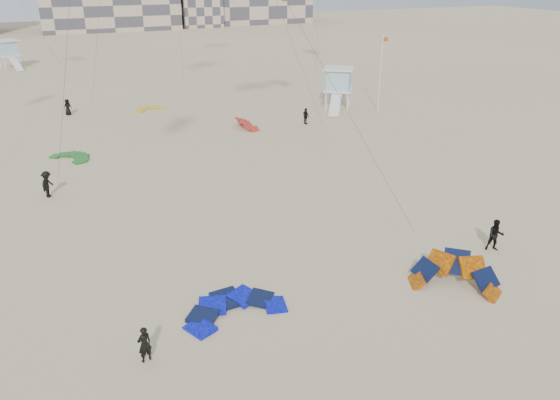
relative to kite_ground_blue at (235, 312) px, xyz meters
name	(u,v)px	position (x,y,z in m)	size (l,w,h in m)	color
ground	(257,367)	(-0.34, -3.90, 0.00)	(320.00, 320.00, 0.00)	beige
kite_ground_blue	(235,312)	(0.00, 0.00, 0.00)	(4.34, 4.52, 0.72)	#0F1DEE
kite_ground_orange	(453,286)	(10.79, -2.12, 0.00)	(4.30, 3.64, 2.45)	#FF7700
kite_ground_green	(71,159)	(-5.63, 25.90, 0.00)	(3.28, 3.48, 0.43)	#297A23
kite_ground_red_far	(247,128)	(10.91, 29.06, 0.00)	(3.22, 2.96, 1.69)	#E04220
kite_ground_yellow	(148,110)	(3.26, 40.16, 0.00)	(3.00, 3.15, 0.39)	#FFAA23
kitesurfer_main	(144,344)	(-4.36, -1.81, 0.81)	(0.59, 0.39, 1.62)	black
kitesurfer_b	(496,235)	(15.33, 0.08, 0.93)	(0.90, 0.70, 1.85)	black
kitesurfer_c	(47,184)	(-7.52, 17.93, 0.93)	(1.21, 0.69, 1.87)	black
kitesurfer_d	(306,116)	(16.81, 28.06, 0.82)	(0.96, 0.40, 1.64)	black
kitesurfer_e	(68,107)	(-5.00, 41.14, 0.85)	(0.83, 0.54, 1.70)	black
kitesurfer_f	(336,77)	(29.02, 44.42, 0.94)	(1.74, 0.56, 1.88)	black
lifeguard_tower_near	(338,88)	(22.97, 32.78, 2.21)	(4.37, 6.71, 4.46)	white
lifeguard_tower_far	(9,54)	(-11.57, 74.64, 2.12)	(3.85, 6.30, 4.27)	white
flagpole	(381,72)	(26.27, 29.64, 4.26)	(0.66, 0.10, 8.13)	white
condo_mid	(109,4)	(9.66, 126.10, 6.00)	(32.00, 16.00, 12.00)	#C4AA8F
condo_fill_right	(199,6)	(31.66, 124.10, 5.00)	(10.00, 10.00, 10.00)	#C4AA8F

